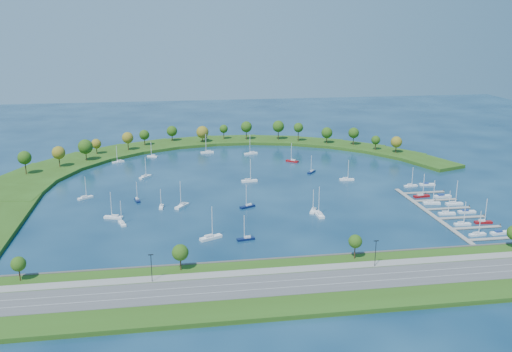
{
  "coord_description": "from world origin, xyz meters",
  "views": [
    {
      "loc": [
        -42.01,
        -293.93,
        88.08
      ],
      "look_at": [
        5.0,
        5.0,
        4.0
      ],
      "focal_mm": 39.31,
      "sensor_mm": 36.0,
      "label": 1
    }
  ],
  "objects": [
    {
      "name": "moored_boat_0",
      "position": [
        -47.43,
        -30.81,
        0.85
      ],
      "size": [
        2.39,
        6.75,
        9.73
      ],
      "rotation": [
        0.0,
        0.0,
        4.63
      ],
      "color": "white",
      "rests_on": "ground"
    },
    {
      "name": "south_shoreline",
      "position": [
        0.03,
        -122.88,
        1.0
      ],
      "size": [
        420.0,
        43.1,
        11.6
      ],
      "color": "#2D4E14",
      "rests_on": "ground"
    },
    {
      "name": "docked_boat_5",
      "position": [
        95.98,
        -60.93,
        0.62
      ],
      "size": [
        8.41,
        2.92,
        1.69
      ],
      "rotation": [
        0.0,
        0.0,
        -0.07
      ],
      "color": "white",
      "rests_on": "ground"
    },
    {
      "name": "docked_boat_0",
      "position": [
        85.53,
        -88.79,
        0.88
      ],
      "size": [
        7.64,
        3.0,
        10.94
      ],
      "rotation": [
        0.0,
        0.0,
        0.13
      ],
      "color": "white",
      "rests_on": "ground"
    },
    {
      "name": "docked_boat_2",
      "position": [
        85.53,
        -76.09,
        0.88
      ],
      "size": [
        7.45,
        2.24,
        10.88
      ],
      "rotation": [
        0.0,
        0.0,
        -0.02
      ],
      "color": "white",
      "rests_on": "ground"
    },
    {
      "name": "moored_boat_18",
      "position": [
        -26.81,
        -75.24,
        0.98
      ],
      "size": [
        9.87,
        6.62,
        14.19
      ],
      "rotation": [
        0.0,
        0.0,
        0.45
      ],
      "color": "white",
      "rests_on": "ground"
    },
    {
      "name": "moored_boat_17",
      "position": [
        -64.65,
        -51.82,
        0.88
      ],
      "size": [
        4.27,
        7.71,
        10.93
      ],
      "rotation": [
        0.0,
        0.0,
        1.88
      ],
      "color": "white",
      "rests_on": "ground"
    },
    {
      "name": "moored_boat_8",
      "position": [
        1.48,
        7.55,
        0.95
      ],
      "size": [
        9.24,
        3.32,
        13.31
      ],
      "rotation": [
        0.0,
        0.0,
        6.37
      ],
      "color": "white",
      "rests_on": "ground"
    },
    {
      "name": "moored_boat_7",
      "position": [
        -86.06,
        -10.2,
        0.9
      ],
      "size": [
        7.71,
        6.48,
        11.66
      ],
      "rotation": [
        0.0,
        0.0,
        0.63
      ],
      "color": "white",
      "rests_on": "ground"
    },
    {
      "name": "breakwater_trees",
      "position": [
        -13.99,
        87.86,
        10.55
      ],
      "size": [
        241.52,
        89.03,
        14.34
      ],
      "color": "#382314",
      "rests_on": "breakwater"
    },
    {
      "name": "docked_boat_6",
      "position": [
        85.52,
        -45.83,
        0.92
      ],
      "size": [
        8.65,
        3.69,
        12.32
      ],
      "rotation": [
        0.0,
        0.0,
        -0.17
      ],
      "color": "white",
      "rests_on": "ground"
    },
    {
      "name": "moored_boat_2",
      "position": [
        56.98,
        1.96,
        0.91
      ],
      "size": [
        8.43,
        3.03,
        12.14
      ],
      "rotation": [
        0.0,
        0.0,
        -0.09
      ],
      "color": "white",
      "rests_on": "ground"
    },
    {
      "name": "docked_boat_4",
      "position": [
        85.52,
        -61.7,
        0.9
      ],
      "size": [
        8.08,
        2.97,
        11.62
      ],
      "rotation": [
        0.0,
        0.0,
        -0.1
      ],
      "color": "white",
      "rests_on": "ground"
    },
    {
      "name": "moored_boat_9",
      "position": [
        24.35,
        -48.03,
        0.88
      ],
      "size": [
        5.02,
        7.84,
        11.21
      ],
      "rotation": [
        0.0,
        0.0,
        4.3
      ],
      "color": "white",
      "rests_on": "ground"
    },
    {
      "name": "harbor_tower",
      "position": [
        -15.36,
        118.05,
        4.27
      ],
      "size": [
        2.6,
        2.6,
        4.43
      ],
      "color": "gray",
      "rests_on": "breakwater"
    },
    {
      "name": "docked_boat_11",
      "position": [
        97.88,
        -14.68,
        0.64
      ],
      "size": [
        8.69,
        3.3,
        1.73
      ],
      "rotation": [
        0.0,
        0.0,
        -0.11
      ],
      "color": "white",
      "rests_on": "ground"
    },
    {
      "name": "moored_boat_12",
      "position": [
        -53.96,
        76.84,
        0.86
      ],
      "size": [
        7.31,
        4.43,
        10.41
      ],
      "rotation": [
        0.0,
        0.0,
        2.77
      ],
      "color": "white",
      "rests_on": "ground"
    },
    {
      "name": "moored_boat_5",
      "position": [
        -16.83,
        82.53,
        0.95
      ],
      "size": [
        9.28,
        3.55,
        13.3
      ],
      "rotation": [
        0.0,
        0.0,
        3.26
      ],
      "color": "white",
      "rests_on": "ground"
    },
    {
      "name": "moored_boat_16",
      "position": [
        -56.99,
        25.56,
        0.91
      ],
      "size": [
        7.2,
        7.86,
        12.27
      ],
      "rotation": [
        0.0,
        0.0,
        0.86
      ],
      "color": "white",
      "rests_on": "ground"
    },
    {
      "name": "moored_boat_15",
      "position": [
        -69.11,
        -42.97,
        0.93
      ],
      "size": [
        8.95,
        4.79,
        12.67
      ],
      "rotation": [
        0.0,
        0.0,
        2.85
      ],
      "color": "white",
      "rests_on": "ground"
    },
    {
      "name": "breakwater",
      "position": [
        -46.33,
        48.72,
        0.99
      ],
      "size": [
        286.74,
        247.64,
        2.0
      ],
      "color": "#2D4E14",
      "rests_on": "ground"
    },
    {
      "name": "moored_boat_1",
      "position": [
        -59.57,
        -18.25,
        0.86
      ],
      "size": [
        3.5,
        7.23,
        10.24
      ],
      "rotation": [
        0.0,
        0.0,
        4.94
      ],
      "color": "#0A1741",
      "rests_on": "ground"
    },
    {
      "name": "moored_boat_4",
      "position": [
        -12.41,
        -78.53,
        0.88
      ],
      "size": [
        7.74,
        3.41,
        11.01
      ],
      "rotation": [
        0.0,
        0.0,
        3.32
      ],
      "color": "#0A1741",
      "rests_on": "ground"
    },
    {
      "name": "docked_boat_3",
      "position": [
        96.02,
        -75.34,
        0.89
      ],
      "size": [
        8.08,
        3.04,
        11.59
      ],
      "rotation": [
        0.0,
        0.0,
        -0.11
      ],
      "color": "maroon",
      "rests_on": "ground"
    },
    {
      "name": "docked_boat_1",
      "position": [
        95.97,
        -88.73,
        0.64
      ],
      "size": [
        8.75,
        3.13,
        1.75
      ],
      "rotation": [
        0.0,
        0.0,
        0.09
      ],
      "color": "white",
      "rests_on": "ground"
    },
    {
      "name": "docked_boat_10",
      "position": [
        87.93,
        -15.65,
        0.88
      ],
      "size": [
        7.74,
        3.22,
        11.04
      ],
      "rotation": [
        0.0,
        0.0,
        0.15
      ],
      "color": "white",
      "rests_on": "ground"
    },
    {
      "name": "docked_boat_9",
      "position": [
        95.97,
        -36.46,
        0.68
      ],
      "size": [
        9.11,
        2.85,
        1.84
      ],
      "rotation": [
        0.0,
        0.0,
        0.04
      ],
      "color": "white",
      "rests_on": "ground"
    },
    {
      "name": "moored_boat_14",
      "position": [
        35.71,
        49.28,
        0.91
      ],
      "size": [
        7.96,
        7.11,
        12.3
      ],
      "rotation": [
        0.0,
        0.0,
        2.46
      ],
      "color": "maroon",
      "rests_on": "ground"
    },
    {
      "name": "moored_boat_13",
      "position": [
        -37.43,
        -31.32,
        0.95
      ],
      "size": [
        7.35,
        8.88,
        13.36
      ],
      "rotation": [
        0.0,
        0.0,
        4.09
      ],
      "color": "white",
      "rests_on": "ground"
    },
    {
      "name": "docked_boat_8",
      "position": [
        85.51,
        -34.36,
        0.92
      ],
      "size": [
        8.67,
        3.32,
        12.43
      ],
      "rotation": [
        0.0,
        0.0,
        0.11
      ],
      "color": "maroon",
      "rests_on": "ground"
    },
    {
      "name": "moored_boat_3",
      "position": [
        41.35,
        21.32,
        0.87
      ],
      "size": [
        6.31,
        6.86,
        10.72
      ],
      "rotation": [
        0.0,
        0.0,
        4.0
      ],
      "color": "#0A1741",
      "rests_on": "ground"
    },
    {
      "name": "moored_boat_11",
      "position": [
        12.51,
        74.54,
        0.96
      ],
      "size": [
        9.61,
        5.09,
        13.6
      ],
      "rotation": [
        0.0,
        0.0,
        3.43
      ],
      "color": "white",
      "rests_on": "ground"
    },
    {
      "name": "dock_system",
      "position": [
        85.3,
        -61.0,
        0.35
      ],
      "size": [
        24.28,
        82.0,
        1.6
      ],
      "color": "gray",
      "rests_on": "ground"
    },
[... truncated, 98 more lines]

